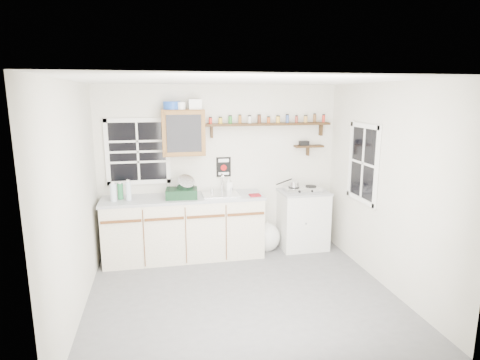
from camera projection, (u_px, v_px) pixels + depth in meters
name	position (u px, v px, depth m)	size (l,w,h in m)	color
room	(242.00, 194.00, 4.55)	(3.64, 3.24, 2.54)	#565558
main_cabinet	(184.00, 227.00, 5.84)	(2.31, 0.63, 0.92)	#BDB49D
right_cabinet	(303.00, 219.00, 6.23)	(0.73, 0.57, 0.91)	silver
sink	(220.00, 194.00, 5.85)	(0.52, 0.44, 0.29)	silver
upper_cabinet	(183.00, 133.00, 5.70)	(0.60, 0.32, 0.65)	brown
upper_cabinet_clutter	(181.00, 105.00, 5.62)	(0.53, 0.24, 0.14)	#1A45AB
spice_shelf	(268.00, 123.00, 6.00)	(1.91, 0.18, 0.34)	black
secondary_shelf	(307.00, 146.00, 6.21)	(0.45, 0.16, 0.24)	black
warning_sign	(224.00, 167.00, 6.07)	(0.22, 0.02, 0.30)	black
window_back	(138.00, 152.00, 5.76)	(0.93, 0.03, 0.98)	black
window_right	(363.00, 163.00, 5.38)	(0.03, 0.78, 1.08)	black
water_bottles	(120.00, 191.00, 5.53)	(0.28, 0.19, 0.29)	silver
dish_rack	(183.00, 190.00, 5.67)	(0.47, 0.37, 0.33)	black
soap_bottle	(228.00, 184.00, 6.06)	(0.10, 0.10, 0.21)	white
rag	(255.00, 195.00, 5.78)	(0.16, 0.13, 0.02)	maroon
hotplate	(302.00, 189.00, 6.10)	(0.56, 0.32, 0.08)	silver
saucepan	(293.00, 184.00, 6.06)	(0.30, 0.24, 0.15)	silver
trash_bag	(266.00, 237.00, 6.17)	(0.43, 0.39, 0.49)	silver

